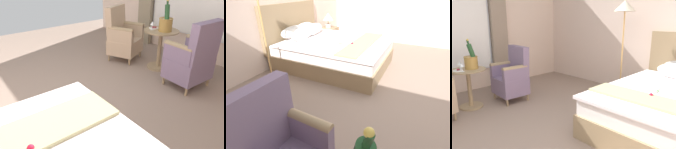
{
  "view_description": "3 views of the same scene",
  "coord_description": "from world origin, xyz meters",
  "views": [
    {
      "loc": [
        0.73,
        2.34,
        1.62
      ],
      "look_at": [
        -0.63,
        0.62,
        0.54
      ],
      "focal_mm": 35.0,
      "sensor_mm": 36.0,
      "label": 1
    },
    {
      "loc": [
        -2.56,
        0.01,
        1.58
      ],
      "look_at": [
        -0.96,
        0.8,
        0.68
      ],
      "focal_mm": 28.0,
      "sensor_mm": 36.0,
      "label": 2
    },
    {
      "loc": [
        1.54,
        -1.3,
        1.5
      ],
      "look_at": [
        -0.93,
        1.14,
        0.61
      ],
      "focal_mm": 35.0,
      "sensor_mm": 36.0,
      "label": 3
    }
  ],
  "objects": [
    {
      "name": "snack_plate",
      "position": [
        -2.11,
        -0.11,
        0.68
      ],
      "size": [
        0.15,
        0.15,
        0.04
      ],
      "color": "white",
      "rests_on": "side_table_round"
    },
    {
      "name": "wine_glass_near_edge",
      "position": [
        -2.02,
        -0.07,
        0.78
      ],
      "size": [
        0.07,
        0.07,
        0.14
      ],
      "color": "white",
      "rests_on": "side_table_round"
    },
    {
      "name": "champagne_bucket",
      "position": [
        -2.12,
        0.12,
        0.82
      ],
      "size": [
        0.23,
        0.23,
        0.5
      ],
      "color": "#A17A39",
      "rests_on": "side_table_round"
    },
    {
      "name": "side_table_round",
      "position": [
        -2.12,
        0.05,
        0.39
      ],
      "size": [
        0.58,
        0.58,
        0.67
      ],
      "color": "#967C59",
      "rests_on": "ground"
    },
    {
      "name": "ground_plane",
      "position": [
        0.0,
        0.0,
        0.0
      ],
      "size": [
        7.63,
        7.63,
        0.0
      ],
      "primitive_type": "plane",
      "color": "gray"
    },
    {
      "name": "armchair_by_window",
      "position": [
        -1.96,
        0.78,
        0.44
      ],
      "size": [
        0.61,
        0.55,
        1.0
      ],
      "color": "#967C59",
      "rests_on": "ground"
    },
    {
      "name": "armchair_facing_bed",
      "position": [
        -1.92,
        -0.68,
        0.43
      ],
      "size": [
        0.74,
        0.72,
        0.99
      ],
      "color": "#967C59",
      "rests_on": "ground"
    },
    {
      "name": "wine_glass_near_bucket",
      "position": [
        -2.25,
        -0.02,
        0.77
      ],
      "size": [
        0.08,
        0.08,
        0.13
      ],
      "color": "white",
      "rests_on": "side_table_round"
    }
  ]
}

